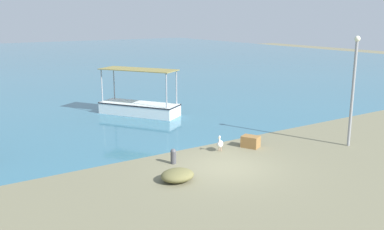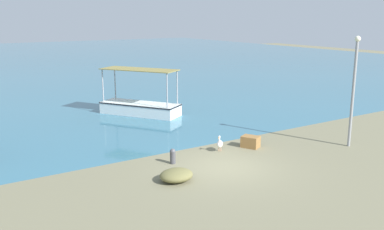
{
  "view_description": "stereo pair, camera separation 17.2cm",
  "coord_description": "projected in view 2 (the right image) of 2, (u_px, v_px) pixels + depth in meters",
  "views": [
    {
      "loc": [
        -10.53,
        -13.48,
        6.23
      ],
      "look_at": [
        0.83,
        3.87,
        1.39
      ],
      "focal_mm": 40.0,
      "sensor_mm": 36.0,
      "label": 1
    },
    {
      "loc": [
        -10.38,
        -13.58,
        6.23
      ],
      "look_at": [
        0.83,
        3.87,
        1.39
      ],
      "focal_mm": 40.0,
      "sensor_mm": 36.0,
      "label": 2
    }
  ],
  "objects": [
    {
      "name": "ground",
      "position": [
        225.0,
        167.0,
        18.01
      ],
      "size": [
        120.0,
        120.0,
        0.0
      ],
      "primitive_type": "plane",
      "color": "#746F54"
    },
    {
      "name": "harbor_water",
      "position": [
        9.0,
        63.0,
        57.33
      ],
      "size": [
        110.0,
        90.0,
        0.0
      ],
      "primitive_type": "cube",
      "color": "#376D84",
      "rests_on": "ground"
    },
    {
      "name": "fishing_boat_far_right",
      "position": [
        140.0,
        106.0,
        27.45
      ],
      "size": [
        4.24,
        5.25,
        2.93
      ],
      "color": "white",
      "rests_on": "harbor_water"
    },
    {
      "name": "pelican",
      "position": [
        220.0,
        144.0,
        20.02
      ],
      "size": [
        0.66,
        0.64,
        0.8
      ],
      "color": "#E0997A",
      "rests_on": "ground"
    },
    {
      "name": "lamp_post",
      "position": [
        354.0,
        85.0,
        20.24
      ],
      "size": [
        0.28,
        0.28,
        5.32
      ],
      "color": "gray",
      "rests_on": "ground"
    },
    {
      "name": "mooring_bollard",
      "position": [
        173.0,
        156.0,
        18.36
      ],
      "size": [
        0.25,
        0.25,
        0.67
      ],
      "color": "#47474C",
      "rests_on": "ground"
    },
    {
      "name": "net_pile",
      "position": [
        176.0,
        175.0,
        16.44
      ],
      "size": [
        1.33,
        1.13,
        0.47
      ],
      "primitive_type": "ellipsoid",
      "color": "brown",
      "rests_on": "ground"
    },
    {
      "name": "cargo_crate",
      "position": [
        250.0,
        142.0,
        20.65
      ],
      "size": [
        0.9,
        1.0,
        0.56
      ],
      "primitive_type": "cube",
      "rotation": [
        0.0,
        0.0,
        5.18
      ],
      "color": "olive",
      "rests_on": "ground"
    }
  ]
}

